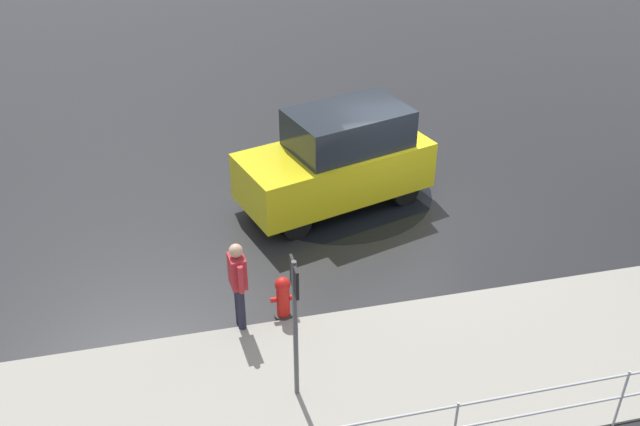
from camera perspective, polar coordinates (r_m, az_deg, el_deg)
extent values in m
plane|color=black|center=(14.70, 7.57, -0.28)|extent=(60.00, 60.00, 0.00)
cube|color=gray|center=(11.68, 14.58, -11.00)|extent=(24.00, 3.20, 0.04)
cube|color=yellow|center=(14.62, 1.15, 3.43)|extent=(4.22, 2.74, 0.99)
cube|color=#1E232B|center=(14.36, 2.27, 6.81)|extent=(2.67, 2.10, 0.77)
cylinder|color=black|center=(13.80, -1.96, -0.88)|extent=(0.64, 0.38, 0.60)
cylinder|color=black|center=(14.89, -4.54, 1.72)|extent=(0.64, 0.38, 0.60)
cylinder|color=black|center=(14.98, 6.77, 1.78)|extent=(0.64, 0.38, 0.60)
cylinder|color=black|center=(15.99, 3.81, 4.03)|extent=(0.64, 0.38, 0.60)
cylinder|color=red|center=(11.87, -2.97, -7.12)|extent=(0.22, 0.22, 0.62)
sphere|color=red|center=(11.64, -3.01, -5.74)|extent=(0.26, 0.26, 0.26)
cylinder|color=red|center=(11.84, -2.21, -6.74)|extent=(0.10, 0.09, 0.09)
cylinder|color=red|center=(11.80, -3.74, -6.95)|extent=(0.10, 0.09, 0.09)
cylinder|color=#2D2D2D|center=(12.05, -2.93, -8.16)|extent=(0.31, 0.31, 0.06)
cube|color=#B2262D|center=(11.24, -6.63, -4.62)|extent=(0.28, 0.38, 0.55)
sphere|color=tan|center=(11.02, -6.75, -3.02)|extent=(0.22, 0.22, 0.22)
cylinder|color=#1E1E2D|center=(11.74, -6.52, -7.11)|extent=(0.13, 0.13, 0.85)
cylinder|color=#1E1E2D|center=(11.60, -6.32, -7.65)|extent=(0.13, 0.13, 0.85)
cylinder|color=#B2262D|center=(11.43, -6.91, -3.94)|extent=(0.09, 0.09, 0.50)
cylinder|color=#B2262D|center=(11.05, -6.35, -5.33)|extent=(0.09, 0.09, 0.50)
cylinder|color=#B7BABF|center=(10.79, 22.94, -13.59)|extent=(0.04, 0.04, 1.05)
cylinder|color=#B7BABF|center=(10.48, 23.48, -11.76)|extent=(9.65, 0.04, 0.04)
cylinder|color=#B7BABF|center=(10.76, 23.00, -13.39)|extent=(9.65, 0.04, 0.04)
cylinder|color=#4C4C51|center=(9.95, -1.97, -9.49)|extent=(0.07, 0.07, 2.40)
cube|color=black|center=(9.35, -2.08, -5.14)|extent=(0.04, 0.44, 0.44)
cylinder|color=black|center=(15.42, 1.44, 1.70)|extent=(4.05, 4.05, 0.01)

